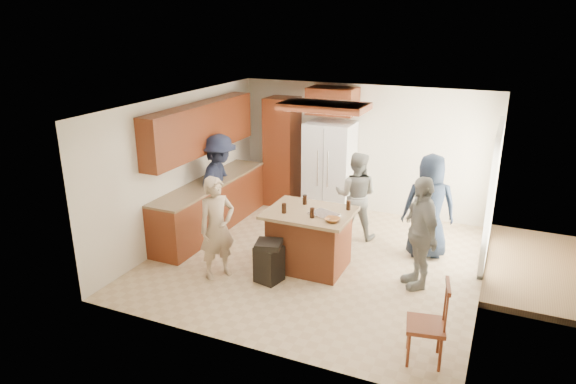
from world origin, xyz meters
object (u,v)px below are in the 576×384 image
at_px(person_side_right, 420,232).
at_px(kitchen_island, 309,239).
at_px(person_counter, 220,184).
at_px(person_front_left, 217,228).
at_px(trash_bin, 269,261).
at_px(person_behind_left, 356,195).
at_px(spindle_chair, 428,326).
at_px(person_behind_right, 429,207).
at_px(refrigerator, 329,168).

relative_size(person_side_right, kitchen_island, 1.29).
bearing_deg(kitchen_island, person_counter, 159.92).
distance_m(person_front_left, person_side_right, 2.92).
bearing_deg(trash_bin, kitchen_island, 60.14).
bearing_deg(person_front_left, person_behind_left, -1.05).
bearing_deg(person_behind_left, kitchen_island, 71.83).
height_order(person_side_right, spindle_chair, person_side_right).
distance_m(person_behind_right, kitchen_island, 2.00).
relative_size(person_front_left, person_side_right, 0.94).
xyz_separation_m(refrigerator, kitchen_island, (0.53, -2.41, -0.43)).
height_order(person_behind_left, person_side_right, person_side_right).
bearing_deg(person_behind_right, person_side_right, 75.92).
relative_size(person_behind_left, person_side_right, 0.93).
distance_m(person_behind_right, refrigerator, 2.46).
bearing_deg(person_front_left, person_side_right, -39.92).
distance_m(refrigerator, trash_bin, 3.12).
height_order(person_side_right, trash_bin, person_side_right).
bearing_deg(refrigerator, trash_bin, -87.04).
xyz_separation_m(trash_bin, spindle_chair, (2.43, -0.95, 0.13)).
bearing_deg(person_behind_left, person_side_right, 129.19).
bearing_deg(person_front_left, person_behind_right, -22.42).
xyz_separation_m(person_behind_left, person_side_right, (1.33, -1.32, 0.06)).
xyz_separation_m(person_behind_right, kitchen_island, (-1.59, -1.15, -0.38)).
relative_size(person_front_left, refrigerator, 0.86).
bearing_deg(person_side_right, trash_bin, -101.05).
xyz_separation_m(person_behind_right, spindle_chair, (0.46, -2.76, -0.40)).
distance_m(person_side_right, refrigerator, 3.16).
distance_m(person_behind_right, person_side_right, 1.05).
bearing_deg(person_behind_left, person_behind_right, 162.07).
bearing_deg(kitchen_island, person_front_left, -144.70).
xyz_separation_m(person_behind_left, trash_bin, (-0.68, -2.07, -0.45)).
xyz_separation_m(person_front_left, refrigerator, (0.61, 3.21, 0.12)).
bearing_deg(person_counter, person_front_left, -156.34).
xyz_separation_m(person_counter, kitchen_island, (2.01, -0.73, -0.41)).
bearing_deg(trash_bin, person_front_left, -168.58).
relative_size(person_front_left, person_counter, 0.88).
height_order(person_behind_right, refrigerator, refrigerator).
distance_m(person_behind_left, person_side_right, 1.87).
distance_m(refrigerator, kitchen_island, 2.50).
bearing_deg(person_behind_left, trash_bin, 65.84).
xyz_separation_m(person_side_right, trash_bin, (-2.01, -0.75, -0.51)).
bearing_deg(spindle_chair, refrigerator, 122.77).
bearing_deg(person_front_left, person_counter, 61.45).
relative_size(refrigerator, trash_bin, 2.86).
relative_size(trash_bin, spindle_chair, 0.63).
height_order(person_behind_right, trash_bin, person_behind_right).
height_order(person_behind_right, spindle_chair, person_behind_right).
bearing_deg(trash_bin, person_counter, 139.74).
relative_size(person_behind_left, person_counter, 0.87).
relative_size(person_counter, trash_bin, 2.82).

